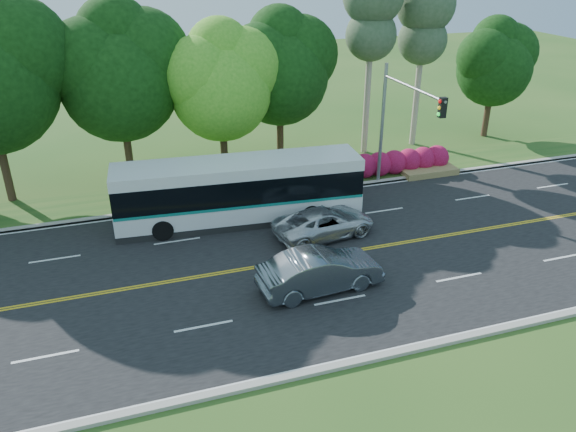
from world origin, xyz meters
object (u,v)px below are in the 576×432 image
object	(u,v)px
traffic_signal	(400,114)
suv	(324,223)
transit_bus	(239,192)
sedan	(320,271)

from	to	relation	value
traffic_signal	suv	world-z (taller)	traffic_signal
traffic_signal	suv	bearing A→B (deg)	-147.58
transit_bus	suv	size ratio (longest dim) A/B	2.49
transit_bus	suv	distance (m)	4.65
traffic_signal	transit_bus	world-z (taller)	traffic_signal
transit_bus	sedan	bearing A→B (deg)	-72.97
traffic_signal	suv	xyz separation A→B (m)	(-5.59, -3.55, -3.96)
transit_bus	suv	world-z (taller)	transit_bus
traffic_signal	suv	distance (m)	7.71
traffic_signal	transit_bus	bearing A→B (deg)	-176.04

